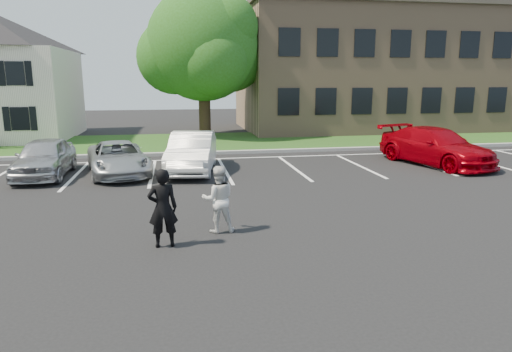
{
  "coord_description": "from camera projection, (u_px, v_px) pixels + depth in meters",
  "views": [
    {
      "loc": [
        -1.88,
        -9.56,
        3.55
      ],
      "look_at": [
        0.0,
        1.0,
        1.25
      ],
      "focal_mm": 32.0,
      "sensor_mm": 36.0,
      "label": 1
    }
  ],
  "objects": [
    {
      "name": "ground_plane",
      "position": [
        264.0,
        239.0,
        10.27
      ],
      "size": [
        90.0,
        90.0,
        0.0
      ],
      "primitive_type": "plane",
      "color": "black",
      "rests_on": "ground"
    },
    {
      "name": "curb",
      "position": [
        216.0,
        153.0,
        21.81
      ],
      "size": [
        40.0,
        0.3,
        0.15
      ],
      "primitive_type": "cube",
      "color": "gray",
      "rests_on": "ground"
    },
    {
      "name": "grass_strip",
      "position": [
        209.0,
        142.0,
        25.66
      ],
      "size": [
        44.0,
        8.0,
        0.08
      ],
      "primitive_type": "cube",
      "color": "#154916",
      "rests_on": "ground"
    },
    {
      "name": "stall_lines",
      "position": [
        256.0,
        165.0,
        19.13
      ],
      "size": [
        34.0,
        5.36,
        0.01
      ],
      "color": "white",
      "rests_on": "ground"
    },
    {
      "name": "office_building",
      "position": [
        396.0,
        70.0,
        32.97
      ],
      "size": [
        22.4,
        10.4,
        8.3
      ],
      "color": "#9C7D60",
      "rests_on": "ground"
    },
    {
      "name": "tree",
      "position": [
        205.0,
        47.0,
        26.92
      ],
      "size": [
        7.8,
        7.2,
        8.8
      ],
      "color": "black",
      "rests_on": "ground"
    },
    {
      "name": "man_black_suit",
      "position": [
        163.0,
        208.0,
        9.66
      ],
      "size": [
        0.66,
        0.47,
        1.71
      ],
      "primitive_type": "imported",
      "rotation": [
        0.0,
        0.0,
        3.24
      ],
      "color": "black",
      "rests_on": "ground"
    },
    {
      "name": "man_white_shirt",
      "position": [
        218.0,
        199.0,
        10.63
      ],
      "size": [
        0.77,
        0.61,
        1.58
      ],
      "primitive_type": "imported",
      "rotation": [
        0.0,
        0.0,
        3.15
      ],
      "color": "silver",
      "rests_on": "ground"
    },
    {
      "name": "car_silver_west",
      "position": [
        45.0,
        157.0,
        16.72
      ],
      "size": [
        1.71,
        4.19,
        1.42
      ],
      "primitive_type": "imported",
      "rotation": [
        0.0,
        0.0,
        0.01
      ],
      "color": "#B5B5BB",
      "rests_on": "ground"
    },
    {
      "name": "car_silver_minivan",
      "position": [
        118.0,
        158.0,
        17.1
      ],
      "size": [
        2.93,
        4.75,
        1.23
      ],
      "primitive_type": "imported",
      "rotation": [
        0.0,
        0.0,
        0.21
      ],
      "color": "#ACAFB4",
      "rests_on": "ground"
    },
    {
      "name": "car_white_sedan",
      "position": [
        192.0,
        152.0,
        17.63
      ],
      "size": [
        2.26,
        4.78,
        1.51
      ],
      "primitive_type": "imported",
      "rotation": [
        0.0,
        0.0,
        -0.15
      ],
      "color": "silver",
      "rests_on": "ground"
    },
    {
      "name": "car_red_compact",
      "position": [
        436.0,
        146.0,
        19.03
      ],
      "size": [
        3.5,
        5.67,
        1.53
      ],
      "primitive_type": "imported",
      "rotation": [
        0.0,
        0.0,
        0.27
      ],
      "color": "#9B000A",
      "rests_on": "ground"
    }
  ]
}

